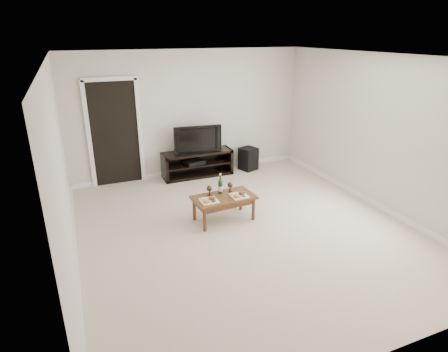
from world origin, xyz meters
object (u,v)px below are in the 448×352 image
television (197,138)px  subwoofer (248,159)px  coffee_table (224,208)px  media_console (197,164)px

television → subwoofer: size_ratio=1.99×
subwoofer → coffee_table: size_ratio=0.50×
television → subwoofer: television is taller
media_console → subwoofer: 1.19m
subwoofer → coffee_table: 2.50m
coffee_table → subwoofer: bearing=54.9°
media_console → television: television is taller
television → subwoofer: (1.18, -0.05, -0.59)m
media_console → television: 0.56m
television → coffee_table: (-0.25, -2.09, -0.63)m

